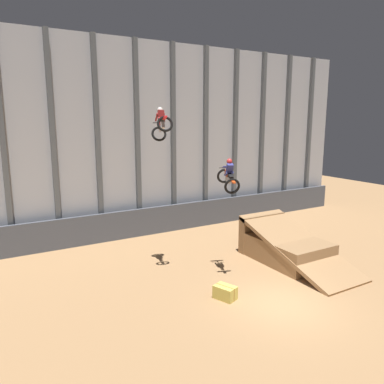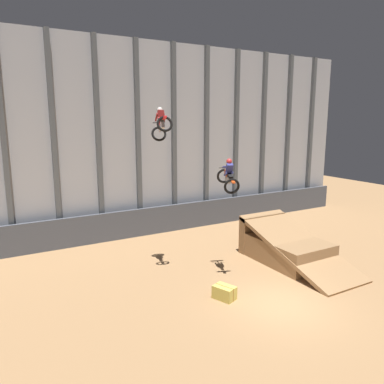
{
  "view_description": "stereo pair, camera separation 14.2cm",
  "coord_description": "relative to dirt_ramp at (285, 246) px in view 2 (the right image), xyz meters",
  "views": [
    {
      "loc": [
        -10.2,
        -10.29,
        7.42
      ],
      "look_at": [
        -0.84,
        5.83,
        3.78
      ],
      "focal_mm": 35.0,
      "sensor_mm": 36.0,
      "label": 1
    },
    {
      "loc": [
        -10.08,
        -10.36,
        7.42
      ],
      "look_at": [
        -0.84,
        5.83,
        3.78
      ],
      "focal_mm": 35.0,
      "sensor_mm": 36.0,
      "label": 2
    }
  ],
  "objects": [
    {
      "name": "lower_barrier",
      "position": [
        -3.69,
        7.7,
        0.15
      ],
      "size": [
        31.36,
        0.2,
        1.79
      ],
      "color": "#474C56",
      "rests_on": "ground_plane"
    },
    {
      "name": "dirt_ramp",
      "position": [
        0.0,
        0.0,
        0.0
      ],
      "size": [
        2.96,
        6.38,
        2.25
      ],
      "color": "#966F48",
      "rests_on": "ground_plane"
    },
    {
      "name": "hay_bale_trackside",
      "position": [
        -5.36,
        -2.12,
        -0.46
      ],
      "size": [
        0.88,
        1.05,
        0.57
      ],
      "rotation": [
        0.0,
        0.0,
        1.93
      ],
      "color": "#CCB751",
      "rests_on": "ground_plane"
    },
    {
      "name": "rider_bike_left_air",
      "position": [
        -6.3,
        1.84,
        6.45
      ],
      "size": [
        1.09,
        1.79,
        1.65
      ],
      "rotation": [
        -0.35,
        0.0,
        -0.23
      ],
      "color": "black"
    },
    {
      "name": "rider_bike_right_air",
      "position": [
        -3.87,
        -0.14,
        4.09
      ],
      "size": [
        1.24,
        1.87,
        1.58
      ],
      "rotation": [
        0.19,
        0.0,
        -0.35
      ],
      "color": "black"
    },
    {
      "name": "ground_plane",
      "position": [
        -3.69,
        -3.74,
        -0.74
      ],
      "size": [
        60.0,
        60.0,
        0.0
      ],
      "primitive_type": "plane",
      "color": "#9E754C"
    },
    {
      "name": "arena_back_wall",
      "position": [
        -3.69,
        8.35,
        5.38
      ],
      "size": [
        32.0,
        0.4,
        12.25
      ],
      "color": "#A3A8B2",
      "rests_on": "ground_plane"
    }
  ]
}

